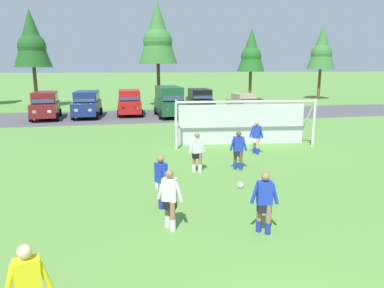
{
  "coord_description": "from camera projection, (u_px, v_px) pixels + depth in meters",
  "views": [
    {
      "loc": [
        -2.57,
        -3.83,
        4.28
      ],
      "look_at": [
        0.15,
        9.76,
        1.21
      ],
      "focal_mm": 33.39,
      "sensor_mm": 36.0,
      "label": 1
    }
  ],
  "objects": [
    {
      "name": "player_striker_near",
      "position": [
        170.0,
        200.0,
        9.37
      ],
      "size": [
        0.68,
        0.44,
        1.64
      ],
      "color": "#936B4C",
      "rests_on": "ground"
    },
    {
      "name": "player_trailing_back",
      "position": [
        197.0,
        152.0,
        14.46
      ],
      "size": [
        0.74,
        0.35,
        1.64
      ],
      "color": "#936B4C",
      "rests_on": "ground"
    },
    {
      "name": "tree_mid_right",
      "position": [
        251.0,
        52.0,
        42.03
      ],
      "size": [
        3.19,
        3.19,
        8.51
      ],
      "color": "brown",
      "rests_on": "ground"
    },
    {
      "name": "tree_mid_left",
      "position": [
        31.0,
        40.0,
        35.71
      ],
      "size": [
        3.66,
        3.66,
        9.75
      ],
      "color": "brown",
      "rests_on": "ground"
    },
    {
      "name": "player_winger_right",
      "position": [
        161.0,
        181.0,
        10.83
      ],
      "size": [
        0.39,
        0.72,
        1.64
      ],
      "color": "#936B4C",
      "rests_on": "ground"
    },
    {
      "name": "tree_right_edge",
      "position": [
        322.0,
        49.0,
        44.36
      ],
      "size": [
        3.41,
        3.41,
        9.1
      ],
      "color": "brown",
      "rests_on": "ground"
    },
    {
      "name": "tree_center_back",
      "position": [
        158.0,
        35.0,
        36.37
      ],
      "size": [
        3.98,
        3.98,
        10.63
      ],
      "color": "brown",
      "rests_on": "ground"
    },
    {
      "name": "player_winger_left",
      "position": [
        264.0,
        203.0,
        9.14
      ],
      "size": [
        0.72,
        0.33,
        1.64
      ],
      "color": "#936B4C",
      "rests_on": "ground"
    },
    {
      "name": "soccer_ball",
      "position": [
        241.0,
        185.0,
        12.67
      ],
      "size": [
        0.22,
        0.22,
        0.22
      ],
      "color": "white",
      "rests_on": "ground"
    },
    {
      "name": "parked_car_slot_right",
      "position": [
        244.0,
        103.0,
        32.81
      ],
      "size": [
        2.29,
        4.33,
        1.72
      ],
      "color": "tan",
      "rests_on": "ground"
    },
    {
      "name": "parked_car_slot_far_left",
      "position": [
        45.0,
        105.0,
        28.86
      ],
      "size": [
        2.4,
        4.73,
        2.16
      ],
      "color": "maroon",
      "rests_on": "ground"
    },
    {
      "name": "parked_car_slot_left",
      "position": [
        87.0,
        104.0,
        29.76
      ],
      "size": [
        2.33,
        4.7,
        2.16
      ],
      "color": "navy",
      "rests_on": "ground"
    },
    {
      "name": "player_midfield_center",
      "position": [
        256.0,
        137.0,
        17.42
      ],
      "size": [
        0.6,
        0.56,
        1.64
      ],
      "color": "tan",
      "rests_on": "ground"
    },
    {
      "name": "parked_car_slot_center_right",
      "position": [
        200.0,
        101.0,
        32.44
      ],
      "size": [
        2.26,
        4.66,
        2.16
      ],
      "color": "black",
      "rests_on": "ground"
    },
    {
      "name": "soccer_goal",
      "position": [
        243.0,
        121.0,
        19.32
      ],
      "size": [
        7.57,
        2.66,
        2.57
      ],
      "color": "white",
      "rests_on": "ground"
    },
    {
      "name": "parking_lot_strip",
      "position": [
        151.0,
        115.0,
        30.92
      ],
      "size": [
        52.0,
        8.4,
        0.01
      ],
      "primitive_type": "cube",
      "color": "#4C4C51",
      "rests_on": "ground"
    },
    {
      "name": "parked_car_slot_center",
      "position": [
        169.0,
        101.0,
        30.1
      ],
      "size": [
        2.32,
        4.86,
        2.52
      ],
      "color": "#194C2D",
      "rests_on": "ground"
    },
    {
      "name": "parked_car_slot_center_left",
      "position": [
        130.0,
        102.0,
        31.19
      ],
      "size": [
        2.19,
        4.63,
        2.16
      ],
      "color": "red",
      "rests_on": "ground"
    },
    {
      "name": "player_defender_far",
      "position": [
        238.0,
        150.0,
        14.78
      ],
      "size": [
        0.73,
        0.29,
        1.64
      ],
      "color": "brown",
      "rests_on": "ground"
    },
    {
      "name": "ground_plane",
      "position": [
        170.0,
        145.0,
        19.44
      ],
      "size": [
        400.0,
        400.0,
        0.0
      ],
      "primitive_type": "plane",
      "color": "#598C3D"
    }
  ]
}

